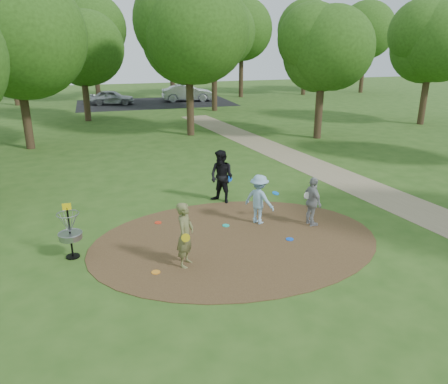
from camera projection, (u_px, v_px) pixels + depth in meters
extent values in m
plane|color=#2D5119|center=(236.00, 241.00, 12.65)|extent=(100.00, 100.00, 0.00)
cylinder|color=#47301C|center=(236.00, 241.00, 12.64)|extent=(8.40, 8.40, 0.02)
cube|color=#8C7A5B|center=(385.00, 196.00, 16.21)|extent=(7.55, 39.89, 0.01)
cube|color=black|center=(156.00, 103.00, 40.32)|extent=(14.00, 8.00, 0.01)
imported|color=olive|center=(185.00, 235.00, 11.00)|extent=(0.68, 0.75, 1.72)
cylinder|color=gold|center=(186.00, 238.00, 10.72)|extent=(0.22, 0.06, 0.22)
imported|color=#8CB6D1|center=(259.00, 199.00, 13.62)|extent=(1.09, 1.18, 1.59)
cylinder|color=blue|center=(276.00, 193.00, 13.78)|extent=(0.31, 0.30, 0.08)
imported|color=black|center=(222.00, 177.00, 15.36)|extent=(1.13, 1.17, 1.90)
cylinder|color=blue|center=(229.00, 179.00, 15.49)|extent=(0.23, 0.09, 0.22)
imported|color=#959597|center=(312.00, 202.00, 13.46)|extent=(0.44, 0.94, 1.57)
cylinder|color=white|center=(307.00, 195.00, 13.37)|extent=(0.23, 0.08, 0.22)
cylinder|color=#18C1A9|center=(226.00, 225.00, 13.62)|extent=(0.22, 0.22, 0.02)
cylinder|color=blue|center=(290.00, 239.00, 12.68)|extent=(0.22, 0.22, 0.02)
cylinder|color=red|center=(158.00, 223.00, 13.84)|extent=(0.22, 0.22, 0.02)
imported|color=#9EA2A5|center=(112.00, 97.00, 39.00)|extent=(4.04, 2.22, 1.30)
imported|color=#A2A6A9|center=(187.00, 93.00, 41.15)|extent=(4.90, 2.15, 1.57)
cylinder|color=orange|center=(156.00, 272.00, 10.88)|extent=(0.22, 0.22, 0.02)
cylinder|color=black|center=(70.00, 234.00, 11.48)|extent=(0.05, 0.05, 1.35)
cylinder|color=black|center=(73.00, 256.00, 11.70)|extent=(0.36, 0.36, 0.04)
cylinder|color=gray|center=(70.00, 236.00, 11.50)|extent=(0.60, 0.60, 0.16)
torus|color=gray|center=(70.00, 233.00, 11.47)|extent=(0.63, 0.63, 0.03)
torus|color=gray|center=(68.00, 214.00, 11.29)|extent=(0.58, 0.58, 0.02)
cube|color=yellow|center=(67.00, 207.00, 11.22)|extent=(0.22, 0.02, 0.18)
cylinder|color=#332316|center=(26.00, 113.00, 22.79)|extent=(0.44, 0.44, 3.80)
sphere|color=#244612|center=(15.00, 40.00, 21.60)|extent=(6.20, 6.20, 6.20)
cylinder|color=#332316|center=(190.00, 100.00, 26.07)|extent=(0.44, 0.44, 4.18)
sphere|color=#244612|center=(188.00, 34.00, 24.83)|extent=(6.04, 6.04, 6.04)
cylinder|color=#332316|center=(319.00, 107.00, 25.34)|extent=(0.44, 0.44, 3.61)
sphere|color=#244612|center=(323.00, 52.00, 24.33)|extent=(4.62, 4.62, 4.62)
cylinder|color=#332316|center=(86.00, 97.00, 30.90)|extent=(0.44, 0.44, 3.42)
sphere|color=#244612|center=(81.00, 51.00, 29.89)|extent=(4.99, 4.99, 4.99)
cylinder|color=#332316|center=(214.00, 83.00, 35.26)|extent=(0.44, 0.44, 4.37)
sphere|color=#244612|center=(214.00, 35.00, 34.04)|extent=(5.49, 5.49, 5.49)
cylinder|color=#332316|center=(424.00, 96.00, 29.55)|extent=(0.44, 0.44, 3.80)
sphere|color=#244612|center=(432.00, 44.00, 28.46)|extent=(5.19, 5.19, 5.19)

